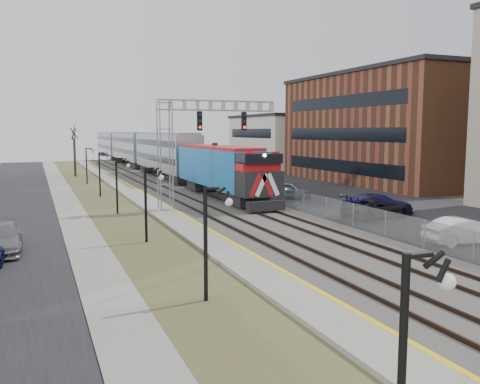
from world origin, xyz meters
TOP-DOWN VIEW (x-y plane):
  - street_west at (-11.50, 35.00)m, footprint 7.00×120.00m
  - sidewalk at (-7.00, 35.00)m, footprint 2.00×120.00m
  - grass_median at (-4.00, 35.00)m, footprint 4.00×120.00m
  - platform at (-1.00, 35.00)m, footprint 2.00×120.00m
  - ballast_bed at (4.00, 35.00)m, footprint 8.00×120.00m
  - parking_lot at (16.00, 35.00)m, footprint 16.00×120.00m
  - platform_edge at (-0.12, 35.00)m, footprint 0.24×120.00m
  - track_near at (2.00, 35.00)m, footprint 1.58×120.00m
  - track_far at (5.50, 35.00)m, footprint 1.58×120.00m
  - train at (5.50, 67.95)m, footprint 3.00×85.85m
  - signal_gantry at (1.22, 27.99)m, footprint 9.00×1.07m
  - lampposts at (-4.00, 18.29)m, footprint 0.14×62.14m
  - fence at (8.20, 35.00)m, footprint 0.04×120.00m
  - buildings_east at (30.00, 31.18)m, footprint 16.00×76.00m
  - car_lot_b at (11.21, 11.44)m, footprint 4.34×1.95m
  - car_lot_c at (11.75, 19.50)m, footprint 5.18×3.05m
  - car_lot_d at (12.65, 20.52)m, footprint 5.27×2.15m
  - car_lot_e at (10.66, 30.66)m, footprint 4.70×2.62m
  - car_lot_f at (12.63, 45.11)m, footprint 5.10×3.33m
  - car_street_b at (-10.96, 18.46)m, footprint 1.94×4.71m

SIDE VIEW (x-z plane):
  - street_west at x=-11.50m, z-range 0.00..0.04m
  - parking_lot at x=16.00m, z-range 0.00..0.04m
  - grass_median at x=-4.00m, z-range 0.00..0.06m
  - sidewalk at x=-7.00m, z-range 0.00..0.08m
  - ballast_bed at x=4.00m, z-range 0.00..0.20m
  - platform at x=-1.00m, z-range 0.00..0.24m
  - platform_edge at x=-0.12m, z-range 0.24..0.25m
  - track_near at x=2.00m, z-range 0.20..0.35m
  - track_far at x=5.50m, z-range 0.20..0.35m
  - car_lot_c at x=11.75m, z-range 0.00..1.35m
  - car_street_b at x=-10.96m, z-range 0.00..1.36m
  - car_lot_b at x=11.21m, z-range 0.00..1.38m
  - car_lot_e at x=10.66m, z-range 0.00..1.51m
  - car_lot_d at x=12.65m, z-range 0.00..1.53m
  - car_lot_f at x=12.63m, z-range 0.00..1.59m
  - fence at x=8.20m, z-range 0.00..1.60m
  - lampposts at x=-4.00m, z-range 0.00..4.00m
  - train at x=5.50m, z-range 0.26..5.58m
  - signal_gantry at x=1.22m, z-range 1.51..9.66m
  - buildings_east at x=30.00m, z-range -1.19..13.81m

